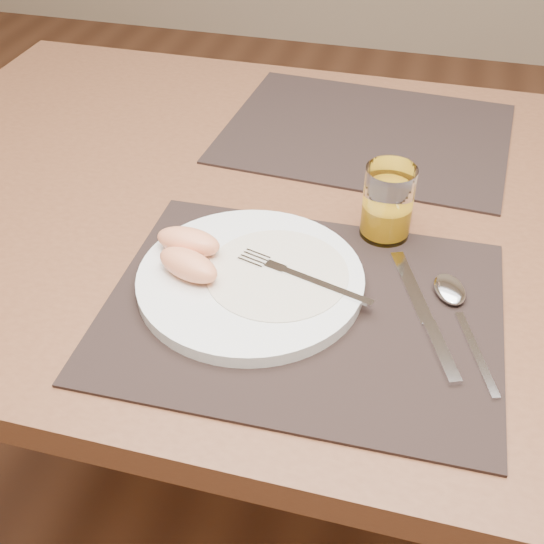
{
  "coord_description": "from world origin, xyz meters",
  "views": [
    {
      "loc": [
        0.13,
        -0.79,
        1.29
      ],
      "look_at": [
        -0.03,
        -0.19,
        0.77
      ],
      "focal_mm": 45.0,
      "sensor_mm": 36.0,
      "label": 1
    }
  ],
  "objects_px": {
    "knife": "(428,323)",
    "juice_glass": "(387,206)",
    "table": "(323,252)",
    "placemat_far": "(366,133)",
    "fork": "(293,274)",
    "placemat_near": "(302,309)",
    "spoon": "(453,298)",
    "plate": "(251,280)"
  },
  "relations": [
    {
      "from": "placemat_near",
      "to": "knife",
      "type": "xyz_separation_m",
      "value": [
        0.14,
        0.01,
        0.0
      ]
    },
    {
      "from": "placemat_near",
      "to": "spoon",
      "type": "xyz_separation_m",
      "value": [
        0.17,
        0.06,
        0.01
      ]
    },
    {
      "from": "placemat_near",
      "to": "knife",
      "type": "bearing_deg",
      "value": 3.47
    },
    {
      "from": "knife",
      "to": "spoon",
      "type": "height_order",
      "value": "spoon"
    },
    {
      "from": "knife",
      "to": "juice_glass",
      "type": "bearing_deg",
      "value": 113.94
    },
    {
      "from": "table",
      "to": "knife",
      "type": "distance_m",
      "value": 0.28
    },
    {
      "from": "placemat_near",
      "to": "fork",
      "type": "height_order",
      "value": "fork"
    },
    {
      "from": "fork",
      "to": "knife",
      "type": "height_order",
      "value": "fork"
    },
    {
      "from": "fork",
      "to": "knife",
      "type": "distance_m",
      "value": 0.17
    },
    {
      "from": "placemat_near",
      "to": "placemat_far",
      "type": "height_order",
      "value": "same"
    },
    {
      "from": "fork",
      "to": "placemat_near",
      "type": "bearing_deg",
      "value": -60.02
    },
    {
      "from": "plate",
      "to": "spoon",
      "type": "xyz_separation_m",
      "value": [
        0.24,
        0.03,
        -0.0
      ]
    },
    {
      "from": "table",
      "to": "plate",
      "type": "distance_m",
      "value": 0.22
    },
    {
      "from": "fork",
      "to": "spoon",
      "type": "xyz_separation_m",
      "value": [
        0.19,
        0.02,
        -0.01
      ]
    },
    {
      "from": "placemat_near",
      "to": "spoon",
      "type": "height_order",
      "value": "spoon"
    },
    {
      "from": "placemat_near",
      "to": "knife",
      "type": "relative_size",
      "value": 2.15
    },
    {
      "from": "fork",
      "to": "knife",
      "type": "bearing_deg",
      "value": -9.35
    },
    {
      "from": "spoon",
      "to": "plate",
      "type": "bearing_deg",
      "value": -172.33
    },
    {
      "from": "placemat_far",
      "to": "juice_glass",
      "type": "distance_m",
      "value": 0.28
    },
    {
      "from": "table",
      "to": "plate",
      "type": "bearing_deg",
      "value": -104.91
    },
    {
      "from": "placemat_near",
      "to": "plate",
      "type": "height_order",
      "value": "plate"
    },
    {
      "from": "placemat_far",
      "to": "knife",
      "type": "xyz_separation_m",
      "value": [
        0.14,
        -0.43,
        0.0
      ]
    },
    {
      "from": "plate",
      "to": "fork",
      "type": "bearing_deg",
      "value": 13.77
    },
    {
      "from": "placemat_far",
      "to": "plate",
      "type": "relative_size",
      "value": 1.67
    },
    {
      "from": "knife",
      "to": "spoon",
      "type": "distance_m",
      "value": 0.05
    },
    {
      "from": "placemat_near",
      "to": "knife",
      "type": "distance_m",
      "value": 0.14
    },
    {
      "from": "placemat_near",
      "to": "juice_glass",
      "type": "bearing_deg",
      "value": 67.17
    },
    {
      "from": "placemat_near",
      "to": "table",
      "type": "bearing_deg",
      "value": 94.37
    },
    {
      "from": "table",
      "to": "fork",
      "type": "bearing_deg",
      "value": -91.11
    },
    {
      "from": "placemat_far",
      "to": "knife",
      "type": "height_order",
      "value": "knife"
    },
    {
      "from": "table",
      "to": "juice_glass",
      "type": "bearing_deg",
      "value": -30.29
    },
    {
      "from": "table",
      "to": "juice_glass",
      "type": "distance_m",
      "value": 0.17
    },
    {
      "from": "placemat_near",
      "to": "plate",
      "type": "xyz_separation_m",
      "value": [
        -0.07,
        0.02,
        0.01
      ]
    },
    {
      "from": "fork",
      "to": "knife",
      "type": "relative_size",
      "value": 0.82
    },
    {
      "from": "plate",
      "to": "fork",
      "type": "height_order",
      "value": "fork"
    },
    {
      "from": "knife",
      "to": "spoon",
      "type": "xyz_separation_m",
      "value": [
        0.02,
        0.05,
        0.0
      ]
    },
    {
      "from": "table",
      "to": "placemat_far",
      "type": "relative_size",
      "value": 3.11
    },
    {
      "from": "plate",
      "to": "placemat_near",
      "type": "bearing_deg",
      "value": -18.72
    },
    {
      "from": "fork",
      "to": "spoon",
      "type": "bearing_deg",
      "value": 6.04
    },
    {
      "from": "table",
      "to": "knife",
      "type": "bearing_deg",
      "value": -53.07
    },
    {
      "from": "fork",
      "to": "spoon",
      "type": "distance_m",
      "value": 0.19
    },
    {
      "from": "table",
      "to": "fork",
      "type": "height_order",
      "value": "fork"
    }
  ]
}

